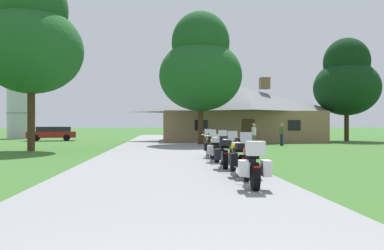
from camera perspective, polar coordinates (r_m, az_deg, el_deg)
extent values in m
plane|color=#386628|center=(22.30, -4.19, -4.00)|extent=(500.00, 500.00, 0.00)
cube|color=gray|center=(20.30, -4.16, -4.31)|extent=(6.40, 80.00, 0.06)
cylinder|color=black|center=(10.50, 7.91, -6.38)|extent=(0.16, 0.65, 0.64)
cylinder|color=black|center=(9.09, 9.15, -7.37)|extent=(0.20, 0.65, 0.64)
cube|color=silver|center=(9.77, 8.51, -6.50)|extent=(0.30, 0.58, 0.30)
ellipsoid|color=maroon|center=(9.99, 8.29, -3.77)|extent=(0.34, 0.54, 0.26)
cube|color=black|center=(9.54, 8.68, -4.49)|extent=(0.32, 0.54, 0.10)
cylinder|color=silver|center=(10.41, 7.94, -2.57)|extent=(0.66, 0.08, 0.03)
cylinder|color=silver|center=(10.47, 7.91, -4.42)|extent=(0.08, 0.24, 0.73)
cube|color=#B2BCC6|center=(10.50, 7.87, -1.79)|extent=(0.33, 0.13, 0.27)
sphere|color=silver|center=(10.42, 7.94, -3.34)|extent=(0.11, 0.11, 0.11)
cube|color=silver|center=(8.98, 9.20, -3.36)|extent=(0.43, 0.39, 0.32)
cube|color=red|center=(8.85, 9.38, -6.11)|extent=(0.14, 0.04, 0.06)
cylinder|color=silver|center=(9.44, 9.69, -7.71)|extent=(0.11, 0.55, 0.07)
cube|color=silver|center=(9.08, 7.47, -6.23)|extent=(0.23, 0.41, 0.36)
cube|color=silver|center=(9.16, 10.72, -6.18)|extent=(0.23, 0.41, 0.36)
cylinder|color=black|center=(12.74, 5.97, -5.26)|extent=(0.12, 0.64, 0.64)
cylinder|color=black|center=(11.34, 7.36, -5.91)|extent=(0.16, 0.64, 0.64)
cube|color=silver|center=(12.01, 6.65, -5.29)|extent=(0.27, 0.56, 0.30)
ellipsoid|color=gold|center=(12.23, 6.40, -3.09)|extent=(0.30, 0.52, 0.26)
cube|color=black|center=(11.79, 6.84, -3.64)|extent=(0.28, 0.52, 0.10)
cylinder|color=silver|center=(12.66, 6.01, -2.12)|extent=(0.66, 0.04, 0.03)
cylinder|color=silver|center=(12.71, 5.97, -3.65)|extent=(0.06, 0.24, 0.73)
cube|color=#B2BCC6|center=(12.75, 5.92, -1.48)|extent=(0.32, 0.11, 0.27)
sphere|color=silver|center=(12.66, 6.01, -2.76)|extent=(0.11, 0.11, 0.11)
cube|color=black|center=(11.24, 7.42, -2.69)|extent=(0.40, 0.36, 0.32)
cube|color=red|center=(11.10, 7.61, -4.88)|extent=(0.14, 0.03, 0.06)
cylinder|color=silver|center=(11.69, 7.70, -6.23)|extent=(0.08, 0.55, 0.07)
cube|color=black|center=(11.32, 6.02, -5.01)|extent=(0.20, 0.40, 0.36)
cube|color=black|center=(11.43, 8.59, -4.96)|extent=(0.20, 0.40, 0.36)
cylinder|color=black|center=(14.75, 4.49, -4.55)|extent=(0.17, 0.65, 0.64)
cylinder|color=black|center=(13.32, 4.89, -5.04)|extent=(0.21, 0.65, 0.64)
cube|color=silver|center=(14.01, 4.68, -4.54)|extent=(0.31, 0.58, 0.30)
ellipsoid|color=silver|center=(14.24, 4.61, -2.66)|extent=(0.35, 0.55, 0.26)
cube|color=black|center=(13.79, 4.74, -3.12)|extent=(0.33, 0.54, 0.10)
cylinder|color=silver|center=(14.67, 4.50, -1.84)|extent=(0.66, 0.09, 0.03)
cylinder|color=silver|center=(14.73, 4.49, -3.15)|extent=(0.08, 0.24, 0.73)
cube|color=#B2BCC6|center=(14.77, 4.47, -1.28)|extent=(0.33, 0.14, 0.27)
sphere|color=silver|center=(14.68, 4.50, -2.38)|extent=(0.11, 0.11, 0.11)
cube|color=black|center=(13.23, 4.90, -2.29)|extent=(0.43, 0.40, 0.32)
cube|color=red|center=(13.08, 4.96, -4.14)|extent=(0.14, 0.04, 0.06)
cylinder|color=silver|center=(13.66, 5.38, -5.33)|extent=(0.12, 0.55, 0.07)
cube|color=black|center=(13.34, 3.75, -4.25)|extent=(0.24, 0.42, 0.36)
cube|color=black|center=(13.38, 5.99, -4.24)|extent=(0.24, 0.42, 0.36)
cylinder|color=black|center=(17.13, 3.02, -3.92)|extent=(0.12, 0.64, 0.64)
cylinder|color=black|center=(15.71, 3.62, -4.28)|extent=(0.16, 0.64, 0.64)
cube|color=silver|center=(16.40, 3.32, -3.89)|extent=(0.27, 0.56, 0.30)
ellipsoid|color=gold|center=(16.63, 3.21, -2.28)|extent=(0.31, 0.52, 0.26)
cube|color=black|center=(16.18, 3.40, -2.66)|extent=(0.29, 0.52, 0.10)
cylinder|color=silver|center=(17.06, 3.03, -1.59)|extent=(0.66, 0.04, 0.03)
cylinder|color=silver|center=(17.11, 3.02, -2.72)|extent=(0.06, 0.24, 0.73)
cube|color=#B2BCC6|center=(17.16, 3.00, -1.11)|extent=(0.32, 0.11, 0.27)
sphere|color=silver|center=(17.07, 3.03, -2.06)|extent=(0.11, 0.11, 0.11)
cube|color=#B7B7BC|center=(15.62, 3.64, -1.95)|extent=(0.41, 0.37, 0.32)
cube|color=red|center=(15.47, 3.72, -3.51)|extent=(0.14, 0.03, 0.06)
cylinder|color=silver|center=(16.05, 3.98, -4.54)|extent=(0.08, 0.55, 0.07)
cube|color=#B7B7BC|center=(15.71, 2.66, -3.62)|extent=(0.21, 0.40, 0.36)
cube|color=#B7B7BC|center=(15.78, 4.54, -3.60)|extent=(0.21, 0.40, 0.36)
cylinder|color=black|center=(19.31, 2.34, -3.49)|extent=(0.12, 0.64, 0.64)
cylinder|color=black|center=(17.89, 2.97, -3.76)|extent=(0.17, 0.64, 0.64)
cube|color=silver|center=(18.58, 2.65, -3.44)|extent=(0.27, 0.56, 0.30)
ellipsoid|color=orange|center=(18.81, 2.54, -2.02)|extent=(0.31, 0.53, 0.26)
cube|color=black|center=(18.36, 2.74, -2.35)|extent=(0.29, 0.52, 0.10)
cylinder|color=silver|center=(19.24, 2.36, -1.41)|extent=(0.66, 0.04, 0.03)
cylinder|color=silver|center=(19.30, 2.34, -2.42)|extent=(0.06, 0.24, 0.73)
cube|color=#B2BCC6|center=(19.34, 2.32, -0.99)|extent=(0.32, 0.12, 0.27)
sphere|color=silver|center=(19.25, 2.36, -1.83)|extent=(0.11, 0.11, 0.11)
cube|color=black|center=(17.81, 2.99, -1.71)|extent=(0.41, 0.37, 0.32)
cube|color=red|center=(17.66, 3.08, -3.08)|extent=(0.14, 0.03, 0.06)
cylinder|color=silver|center=(18.23, 3.26, -4.00)|extent=(0.08, 0.55, 0.07)
cube|color=black|center=(17.89, 2.12, -3.18)|extent=(0.21, 0.40, 0.36)
cube|color=black|center=(17.97, 3.77, -3.17)|extent=(0.21, 0.40, 0.36)
cube|color=#896B4C|center=(38.13, 6.73, -0.25)|extent=(14.44, 8.68, 2.80)
pyramid|color=slate|center=(38.22, 6.73, 3.71)|extent=(15.30, 9.20, 2.48)
cube|color=brown|center=(38.94, 10.51, 5.99)|extent=(0.90, 0.90, 1.10)
cube|color=#472D19|center=(33.86, 8.17, -0.87)|extent=(1.10, 0.08, 2.10)
cube|color=black|center=(33.21, 1.35, -0.04)|extent=(1.10, 0.06, 0.90)
cube|color=black|center=(34.96, 14.65, -0.04)|extent=(1.10, 0.06, 0.90)
cylinder|color=navy|center=(30.88, 13.02, -2.10)|extent=(0.14, 0.14, 0.86)
cylinder|color=navy|center=(31.02, 12.81, -2.09)|extent=(0.14, 0.14, 0.86)
cube|color=#5B6638|center=(30.93, 12.92, -0.78)|extent=(0.33, 0.41, 0.56)
cylinder|color=#5B6638|center=(30.75, 13.18, -0.82)|extent=(0.09, 0.09, 0.58)
cylinder|color=#5B6638|center=(31.11, 12.66, -0.82)|extent=(0.09, 0.09, 0.58)
sphere|color=tan|center=(30.93, 12.92, 0.00)|extent=(0.21, 0.21, 0.21)
cylinder|color=#B2AD99|center=(30.93, 12.92, 0.18)|extent=(0.22, 0.22, 0.05)
cylinder|color=#75664C|center=(28.23, 8.93, -2.30)|extent=(0.14, 0.14, 0.86)
cylinder|color=#75664C|center=(28.05, 9.05, -2.31)|extent=(0.14, 0.14, 0.86)
cube|color=silver|center=(28.12, 8.99, -0.86)|extent=(0.24, 0.37, 0.56)
cylinder|color=silver|center=(28.34, 8.85, -0.89)|extent=(0.09, 0.09, 0.58)
cylinder|color=silver|center=(27.90, 9.13, -0.90)|extent=(0.09, 0.09, 0.58)
sphere|color=tan|center=(28.12, 8.99, 0.00)|extent=(0.21, 0.21, 0.21)
cylinder|color=#B2AD99|center=(28.12, 8.99, 0.20)|extent=(0.22, 0.22, 0.05)
cylinder|color=#422D19|center=(30.87, 1.25, 0.48)|extent=(0.44, 0.44, 3.65)
ellipsoid|color=#1E5623|center=(31.12, 1.25, 7.16)|extent=(6.52, 6.52, 5.54)
ellipsoid|color=#1B4E20|center=(31.55, 1.25, 11.87)|extent=(4.57, 4.57, 4.89)
cylinder|color=#422D19|center=(41.04, 21.55, 0.22)|extent=(0.44, 0.44, 3.45)
ellipsoid|color=#0F3314|center=(41.20, 21.55, 5.03)|extent=(6.29, 6.29, 5.35)
ellipsoid|color=black|center=(41.50, 21.55, 8.49)|extent=(4.40, 4.40, 4.72)
cylinder|color=#422D19|center=(25.45, -22.34, 1.41)|extent=(0.44, 0.44, 4.37)
ellipsoid|color=#1E5623|center=(25.84, -22.34, 10.04)|extent=(6.16, 6.16, 5.24)
ellipsoid|color=#1B4E20|center=(26.38, -22.34, 15.32)|extent=(4.31, 4.31, 4.62)
cylinder|color=#B2B7BC|center=(49.97, -23.57, 1.58)|extent=(3.12, 3.12, 5.90)
cone|color=#999EA3|center=(50.17, -23.57, 5.39)|extent=(3.19, 3.19, 0.78)
cylinder|color=gray|center=(49.97, -23.57, 1.58)|extent=(3.22, 3.22, 0.15)
cube|color=maroon|center=(41.16, -19.73, -1.32)|extent=(4.89, 2.79, 0.60)
cube|color=black|center=(41.15, -19.45, -0.57)|extent=(3.49, 2.27, 0.48)
cylinder|color=black|center=(40.42, -21.81, -1.77)|extent=(0.67, 0.35, 0.64)
cylinder|color=black|center=(42.11, -21.61, -1.70)|extent=(0.67, 0.35, 0.64)
cylinder|color=black|center=(40.28, -17.76, -1.78)|extent=(0.67, 0.35, 0.64)
cylinder|color=black|center=(41.97, -17.73, -1.71)|extent=(0.67, 0.35, 0.64)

